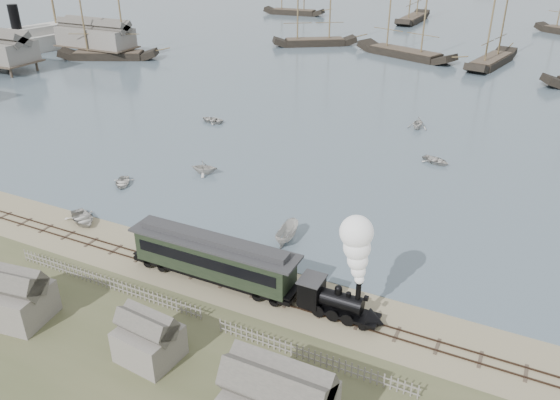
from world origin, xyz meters
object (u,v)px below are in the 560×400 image
at_px(steamship, 17,29).
at_px(locomotive, 351,277).
at_px(beached_dinghy, 83,218).
at_px(passenger_coach, 213,257).

bearing_deg(steamship, locomotive, -110.93).
height_order(beached_dinghy, steamship, steamship).
relative_size(locomotive, beached_dinghy, 2.05).
bearing_deg(locomotive, steamship, 150.39).
xyz_separation_m(locomotive, passenger_coach, (-12.10, 0.00, -1.63)).
distance_m(beached_dinghy, steamship, 91.24).
bearing_deg(steamship, passenger_coach, -114.13).
xyz_separation_m(locomotive, beached_dinghy, (-29.74, 2.71, -3.54)).
bearing_deg(beached_dinghy, steamship, 81.20).
distance_m(passenger_coach, beached_dinghy, 17.95).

